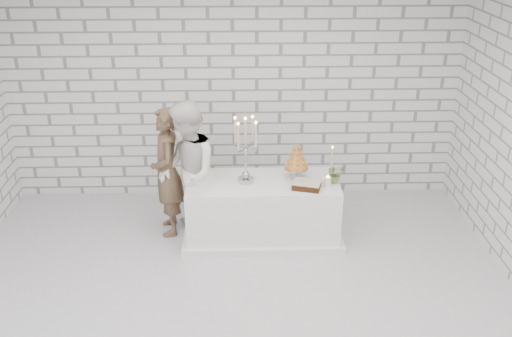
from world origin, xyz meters
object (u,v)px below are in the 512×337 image
bride (187,174)px  croquembouche (297,161)px  candelabra (246,150)px  cake_table (262,209)px  groom (167,172)px

bride → croquembouche: bride is taller
candelabra → croquembouche: size_ratio=1.82×
cake_table → candelabra: 0.80m
groom → croquembouche: bearing=75.7°
groom → bride: (0.26, -0.21, 0.06)m
bride → candelabra: 0.74m
cake_table → candelabra: (-0.20, -0.02, 0.78)m
bride → candelabra: bride is taller
groom → cake_table: bearing=70.9°
croquembouche → groom: bearing=176.0°
groom → candelabra: size_ratio=1.99×
cake_table → bride: size_ratio=1.03×
cake_table → croquembouche: croquembouche is taller
groom → candelabra: 1.03m
cake_table → groom: bearing=171.2°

